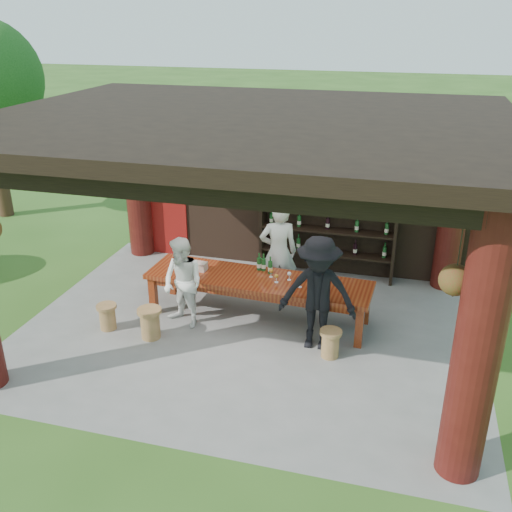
% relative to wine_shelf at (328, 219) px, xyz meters
% --- Properties ---
extents(ground, '(90.00, 90.00, 0.00)m').
position_rel_wine_shelf_xyz_m(ground, '(-0.88, -2.45, -1.16)').
color(ground, '#2D5119').
rests_on(ground, ground).
extents(pavilion, '(7.50, 6.00, 3.60)m').
position_rel_wine_shelf_xyz_m(pavilion, '(-0.89, -2.02, 0.97)').
color(pavilion, slate).
rests_on(pavilion, ground).
extents(wine_shelf, '(2.64, 0.40, 2.32)m').
position_rel_wine_shelf_xyz_m(wine_shelf, '(0.00, 0.00, 0.00)').
color(wine_shelf, black).
rests_on(wine_shelf, ground).
extents(tasting_table, '(3.84, 1.16, 0.75)m').
position_rel_wine_shelf_xyz_m(tasting_table, '(-0.84, -2.04, -0.53)').
color(tasting_table, '#601C0D').
rests_on(tasting_table, ground).
extents(stool_near_left, '(0.39, 0.39, 0.51)m').
position_rel_wine_shelf_xyz_m(stool_near_left, '(-2.34, -3.12, -0.89)').
color(stool_near_left, olive).
rests_on(stool_near_left, ground).
extents(stool_near_right, '(0.34, 0.34, 0.45)m').
position_rel_wine_shelf_xyz_m(stool_near_right, '(0.52, -2.91, -0.93)').
color(stool_near_right, olive).
rests_on(stool_near_right, ground).
extents(stool_far_left, '(0.33, 0.33, 0.44)m').
position_rel_wine_shelf_xyz_m(stool_far_left, '(-3.14, -3.05, -0.93)').
color(stool_far_left, olive).
rests_on(stool_far_left, ground).
extents(host, '(0.78, 0.64, 1.84)m').
position_rel_wine_shelf_xyz_m(host, '(-0.68, -1.27, -0.24)').
color(host, silver).
rests_on(host, ground).
extents(guest_woman, '(0.92, 0.84, 1.53)m').
position_rel_wine_shelf_xyz_m(guest_woman, '(-1.97, -2.58, -0.40)').
color(guest_woman, white).
rests_on(guest_woman, ground).
extents(guest_man, '(1.21, 0.72, 1.84)m').
position_rel_wine_shelf_xyz_m(guest_man, '(0.26, -2.68, -0.24)').
color(guest_man, black).
rests_on(guest_man, ground).
extents(table_bottles, '(0.30, 0.17, 0.31)m').
position_rel_wine_shelf_xyz_m(table_bottles, '(-0.81, -1.75, -0.26)').
color(table_bottles, '#194C1E').
rests_on(table_bottles, tasting_table).
extents(table_glasses, '(0.95, 0.31, 0.15)m').
position_rel_wine_shelf_xyz_m(table_glasses, '(-0.21, -2.06, -0.34)').
color(table_glasses, silver).
rests_on(table_glasses, tasting_table).
extents(napkin_basket, '(0.27, 0.19, 0.14)m').
position_rel_wine_shelf_xyz_m(napkin_basket, '(-1.90, -2.00, -0.34)').
color(napkin_basket, '#BF6672').
rests_on(napkin_basket, tasting_table).
extents(shrubs, '(15.41, 8.61, 1.36)m').
position_rel_wine_shelf_xyz_m(shrubs, '(1.34, -1.53, -0.60)').
color(shrubs, '#194C14').
rests_on(shrubs, ground).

